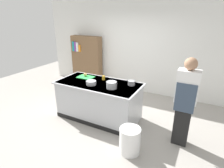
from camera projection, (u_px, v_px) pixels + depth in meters
ground_plane at (99, 117)px, 4.57m from camera, size 10.00×10.00×0.00m
back_wall at (133, 44)px, 5.76m from camera, size 6.40×0.12×3.00m
counter_island at (99, 100)px, 4.40m from camera, size 1.98×0.98×0.90m
cutting_board at (86, 77)px, 4.60m from camera, size 0.40×0.28×0.02m
onion at (85, 75)px, 4.62m from camera, size 0.09×0.09×0.09m
stock_pot at (112, 85)px, 3.92m from camera, size 0.29×0.22×0.15m
sauce_pan at (131, 83)px, 4.10m from camera, size 0.23×0.16×0.10m
mixing_bowl at (91, 83)px, 4.12m from camera, size 0.22×0.22×0.09m
juice_cup at (103, 78)px, 4.42m from camera, size 0.07×0.07×0.10m
trash_bin at (130, 140)px, 3.32m from camera, size 0.38×0.38×0.50m
person_chef at (185, 101)px, 3.33m from camera, size 0.38×0.25×1.72m
bookshelf at (87, 61)px, 6.44m from camera, size 1.10×0.31×1.70m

